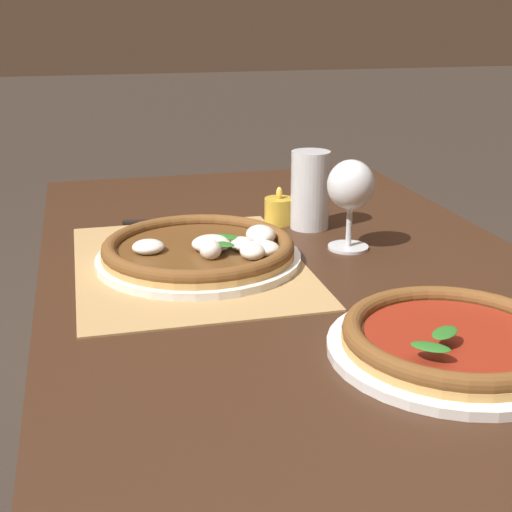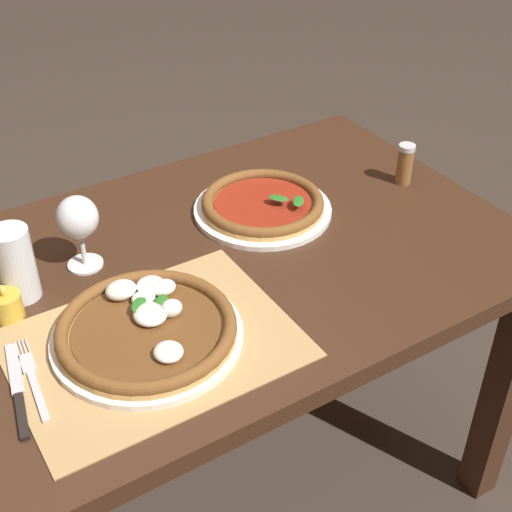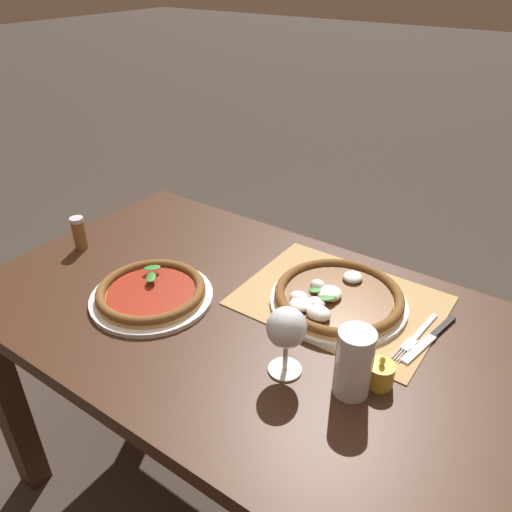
{
  "view_description": "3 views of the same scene",
  "coord_description": "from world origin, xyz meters",
  "px_view_note": "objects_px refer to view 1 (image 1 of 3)",
  "views": [
    {
      "loc": [
        0.98,
        -0.32,
        1.14
      ],
      "look_at": [
        0.12,
        -0.11,
        0.82
      ],
      "focal_mm": 50.0,
      "sensor_mm": 36.0,
      "label": 1
    },
    {
      "loc": [
        -0.42,
        -1.02,
        1.58
      ],
      "look_at": [
        0.16,
        -0.09,
        0.78
      ],
      "focal_mm": 50.0,
      "sensor_mm": 36.0,
      "label": 2
    },
    {
      "loc": [
        -0.49,
        0.76,
        1.47
      ],
      "look_at": [
        0.13,
        -0.12,
        0.81
      ],
      "focal_mm": 35.0,
      "sensor_mm": 36.0,
      "label": 3
    }
  ],
  "objects_px": {
    "pizza_far": "(453,340)",
    "pint_glass": "(310,192)",
    "knife": "(180,222)",
    "votive_candle": "(279,212)",
    "pizza_near": "(201,250)",
    "wine_glass": "(351,189)",
    "fork": "(188,225)"
  },
  "relations": [
    {
      "from": "pizza_far",
      "to": "knife",
      "type": "height_order",
      "value": "pizza_far"
    },
    {
      "from": "pizza_far",
      "to": "wine_glass",
      "type": "height_order",
      "value": "wine_glass"
    },
    {
      "from": "pint_glass",
      "to": "knife",
      "type": "distance_m",
      "value": 0.26
    },
    {
      "from": "pizza_far",
      "to": "wine_glass",
      "type": "distance_m",
      "value": 0.41
    },
    {
      "from": "wine_glass",
      "to": "knife",
      "type": "distance_m",
      "value": 0.35
    },
    {
      "from": "pizza_near",
      "to": "fork",
      "type": "distance_m",
      "value": 0.2
    },
    {
      "from": "pizza_near",
      "to": "votive_candle",
      "type": "bearing_deg",
      "value": 135.52
    },
    {
      "from": "wine_glass",
      "to": "knife",
      "type": "bearing_deg",
      "value": -129.24
    },
    {
      "from": "wine_glass",
      "to": "pint_glass",
      "type": "distance_m",
      "value": 0.14
    },
    {
      "from": "pizza_near",
      "to": "fork",
      "type": "bearing_deg",
      "value": 177.43
    },
    {
      "from": "wine_glass",
      "to": "knife",
      "type": "relative_size",
      "value": 0.72
    },
    {
      "from": "knife",
      "to": "pizza_near",
      "type": "bearing_deg",
      "value": 0.53
    },
    {
      "from": "pizza_near",
      "to": "wine_glass",
      "type": "distance_m",
      "value": 0.27
    },
    {
      "from": "pizza_near",
      "to": "knife",
      "type": "xyz_separation_m",
      "value": [
        -0.23,
        -0.0,
        -0.02
      ]
    },
    {
      "from": "fork",
      "to": "knife",
      "type": "xyz_separation_m",
      "value": [
        -0.03,
        -0.01,
        0.0
      ]
    },
    {
      "from": "pint_glass",
      "to": "wine_glass",
      "type": "bearing_deg",
      "value": 11.32
    },
    {
      "from": "pizza_far",
      "to": "pint_glass",
      "type": "distance_m",
      "value": 0.54
    },
    {
      "from": "pint_glass",
      "to": "fork",
      "type": "distance_m",
      "value": 0.24
    },
    {
      "from": "pizza_far",
      "to": "fork",
      "type": "bearing_deg",
      "value": -158.67
    },
    {
      "from": "pizza_near",
      "to": "knife",
      "type": "height_order",
      "value": "pizza_near"
    },
    {
      "from": "fork",
      "to": "votive_candle",
      "type": "xyz_separation_m",
      "value": [
        0.01,
        0.17,
        0.02
      ]
    },
    {
      "from": "pizza_far",
      "to": "fork",
      "type": "distance_m",
      "value": 0.63
    },
    {
      "from": "fork",
      "to": "votive_candle",
      "type": "bearing_deg",
      "value": 85.55
    },
    {
      "from": "wine_glass",
      "to": "pint_glass",
      "type": "height_order",
      "value": "wine_glass"
    },
    {
      "from": "knife",
      "to": "votive_candle",
      "type": "height_order",
      "value": "votive_candle"
    },
    {
      "from": "knife",
      "to": "wine_glass",
      "type": "bearing_deg",
      "value": 50.76
    },
    {
      "from": "knife",
      "to": "votive_candle",
      "type": "bearing_deg",
      "value": 77.67
    },
    {
      "from": "pint_glass",
      "to": "votive_candle",
      "type": "distance_m",
      "value": 0.08
    },
    {
      "from": "pint_glass",
      "to": "votive_candle",
      "type": "height_order",
      "value": "pint_glass"
    },
    {
      "from": "pizza_near",
      "to": "wine_glass",
      "type": "xyz_separation_m",
      "value": [
        -0.01,
        0.26,
        0.08
      ]
    },
    {
      "from": "pizza_near",
      "to": "votive_candle",
      "type": "distance_m",
      "value": 0.26
    },
    {
      "from": "votive_candle",
      "to": "pizza_near",
      "type": "bearing_deg",
      "value": -44.48
    }
  ]
}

